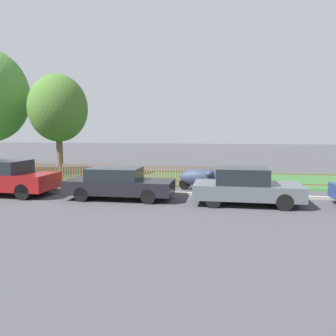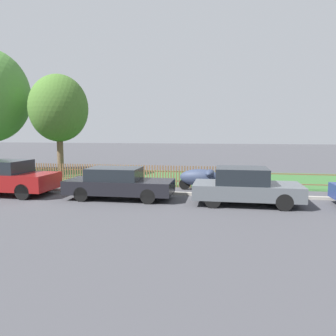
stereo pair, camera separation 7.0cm
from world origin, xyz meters
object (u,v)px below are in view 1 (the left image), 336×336
parked_car_navy_estate (119,183)px  parked_car_red_compact (245,186)px  parked_car_black_saloon (7,178)px  covered_motorcycle (201,177)px  tree_mid_park (58,109)px

parked_car_navy_estate → parked_car_red_compact: parked_car_red_compact is taller
parked_car_black_saloon → covered_motorcycle: size_ratio=2.07×
parked_car_navy_estate → parked_car_black_saloon: bearing=179.4°
parked_car_black_saloon → parked_car_red_compact: (10.08, -0.13, -0.06)m
tree_mid_park → parked_car_black_saloon: bearing=-85.5°
parked_car_black_saloon → parked_car_red_compact: bearing=0.3°
covered_motorcycle → tree_mid_park: tree_mid_park is taller
parked_car_navy_estate → tree_mid_park: 8.53m
parked_car_red_compact → tree_mid_park: tree_mid_park is taller
parked_car_black_saloon → parked_car_navy_estate: size_ratio=0.94×
parked_car_black_saloon → parked_car_navy_estate: parked_car_black_saloon is taller
tree_mid_park → parked_car_navy_estate: bearing=-45.4°
covered_motorcycle → parked_car_red_compact: bearing=-50.3°
covered_motorcycle → tree_mid_park: size_ratio=0.33×
parked_car_red_compact → covered_motorcycle: size_ratio=2.01×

